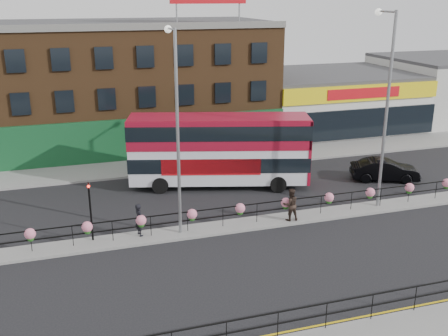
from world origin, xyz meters
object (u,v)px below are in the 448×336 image
object	(u,v)px
car	(385,170)
lamp_column_east	(385,94)
double_decker_bus	(220,144)
pedestrian_a	(139,220)
lamp_column_west	(176,116)
pedestrian_b	(290,204)

from	to	relation	value
car	lamp_column_east	size ratio (longest dim) A/B	0.43
double_decker_bus	pedestrian_a	distance (m)	9.26
double_decker_bus	lamp_column_west	size ratio (longest dim) A/B	1.14
lamp_column_west	lamp_column_east	bearing A→B (deg)	0.78
pedestrian_b	lamp_column_west	distance (m)	8.34
car	pedestrian_b	bearing A→B (deg)	137.43
double_decker_bus	lamp_column_west	distance (m)	8.50
pedestrian_b	lamp_column_west	size ratio (longest dim) A/B	0.18
double_decker_bus	pedestrian_a	world-z (taller)	double_decker_bus
double_decker_bus	pedestrian_a	size ratio (longest dim) A/B	6.82
double_decker_bus	pedestrian_b	distance (m)	7.50
pedestrian_b	lamp_column_east	bearing A→B (deg)	-170.79
double_decker_bus	lamp_column_east	world-z (taller)	lamp_column_east
double_decker_bus	lamp_column_east	distance (m)	10.94
double_decker_bus	pedestrian_b	bearing A→B (deg)	-73.61
double_decker_bus	pedestrian_b	xyz separation A→B (m)	(2.05, -6.97, -1.86)
car	pedestrian_b	xyz separation A→B (m)	(-9.24, -4.61, 0.34)
car	pedestrian_b	size ratio (longest dim) A/B	2.58
car	pedestrian_b	world-z (taller)	pedestrian_b
double_decker_bus	car	world-z (taller)	double_decker_bus
double_decker_bus	lamp_column_east	size ratio (longest dim) A/B	1.06
double_decker_bus	pedestrian_a	bearing A→B (deg)	-135.00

